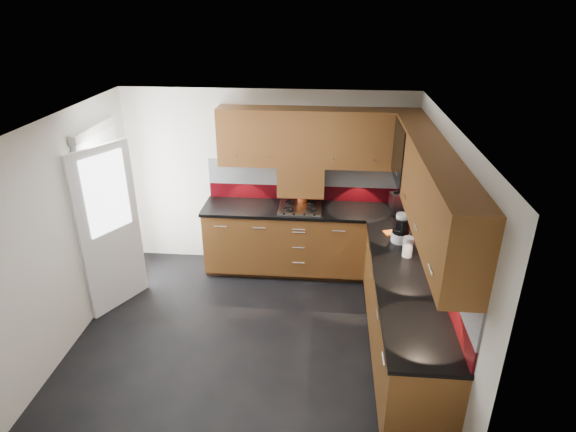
# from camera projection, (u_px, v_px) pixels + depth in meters

# --- Properties ---
(room) EXTENTS (4.00, 3.80, 2.64)m
(room) POSITION_uv_depth(u_px,v_px,m) (245.00, 215.00, 4.68)
(room) COLOR black
(base_cabinets) EXTENTS (2.70, 3.20, 0.95)m
(base_cabinets) POSITION_uv_depth(u_px,v_px,m) (348.00, 275.00, 5.68)
(base_cabinets) COLOR brown
(base_cabinets) RESTS_ON room
(countertop) EXTENTS (2.72, 3.22, 0.04)m
(countertop) POSITION_uv_depth(u_px,v_px,m) (349.00, 239.00, 5.47)
(countertop) COLOR black
(countertop) RESTS_ON base_cabinets
(backsplash) EXTENTS (2.70, 3.20, 0.54)m
(backsplash) POSITION_uv_depth(u_px,v_px,m) (369.00, 209.00, 5.54)
(backsplash) COLOR maroon
(backsplash) RESTS_ON countertop
(upper_cabinets) EXTENTS (2.50, 3.20, 0.72)m
(upper_cabinets) POSITION_uv_depth(u_px,v_px,m) (370.00, 161.00, 5.14)
(upper_cabinets) COLOR brown
(upper_cabinets) RESTS_ON room
(extractor_hood) EXTENTS (0.60, 0.33, 0.40)m
(extractor_hood) POSITION_uv_depth(u_px,v_px,m) (301.00, 180.00, 6.21)
(extractor_hood) COLOR brown
(extractor_hood) RESTS_ON room
(glass_cabinet) EXTENTS (0.32, 0.80, 0.66)m
(glass_cabinet) POSITION_uv_depth(u_px,v_px,m) (411.00, 151.00, 5.35)
(glass_cabinet) COLOR black
(glass_cabinet) RESTS_ON room
(back_door) EXTENTS (0.42, 1.19, 2.04)m
(back_door) POSITION_uv_depth(u_px,v_px,m) (109.00, 220.00, 5.69)
(back_door) COLOR white
(back_door) RESTS_ON room
(gas_hob) EXTENTS (0.55, 0.49, 0.04)m
(gas_hob) POSITION_uv_depth(u_px,v_px,m) (300.00, 208.00, 6.20)
(gas_hob) COLOR silver
(gas_hob) RESTS_ON countertop
(utensil_pot) EXTENTS (0.13, 0.13, 0.48)m
(utensil_pot) POSITION_uv_depth(u_px,v_px,m) (302.00, 195.00, 6.35)
(utensil_pot) COLOR #D14D13
(utensil_pot) RESTS_ON countertop
(toaster) EXTENTS (0.31, 0.23, 0.20)m
(toaster) POSITION_uv_depth(u_px,v_px,m) (401.00, 200.00, 6.22)
(toaster) COLOR silver
(toaster) RESTS_ON countertop
(food_processor) EXTENTS (0.20, 0.20, 0.33)m
(food_processor) POSITION_uv_depth(u_px,v_px,m) (401.00, 229.00, 5.32)
(food_processor) COLOR white
(food_processor) RESTS_ON countertop
(paper_towel) EXTENTS (0.14, 0.14, 0.22)m
(paper_towel) POSITION_uv_depth(u_px,v_px,m) (408.00, 247.00, 5.03)
(paper_towel) COLOR white
(paper_towel) RESTS_ON countertop
(orange_cloth) EXTENTS (0.19, 0.17, 0.02)m
(orange_cloth) POSITION_uv_depth(u_px,v_px,m) (391.00, 233.00, 5.56)
(orange_cloth) COLOR orange
(orange_cloth) RESTS_ON countertop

